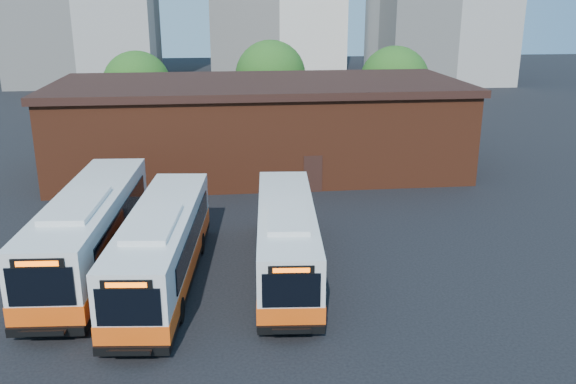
{
  "coord_description": "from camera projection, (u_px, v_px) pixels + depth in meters",
  "views": [
    {
      "loc": [
        -2.77,
        -23.18,
        11.91
      ],
      "look_at": [
        0.29,
        4.15,
        3.18
      ],
      "focal_mm": 38.0,
      "sensor_mm": 36.0,
      "label": 1
    }
  ],
  "objects": [
    {
      "name": "tree_east",
      "position": [
        394.0,
        81.0,
        55.14
      ],
      "size": [
        6.24,
        6.24,
        7.96
      ],
      "color": "#382314",
      "rests_on": "ground"
    },
    {
      "name": "tree_west",
      "position": [
        137.0,
        85.0,
        53.7
      ],
      "size": [
        6.0,
        6.0,
        7.65
      ],
      "color": "#382314",
      "rests_on": "ground"
    },
    {
      "name": "ground",
      "position": [
        292.0,
        293.0,
        25.86
      ],
      "size": [
        220.0,
        220.0,
        0.0
      ],
      "primitive_type": "plane",
      "color": "black"
    },
    {
      "name": "depot_building",
      "position": [
        260.0,
        125.0,
        43.82
      ],
      "size": [
        28.6,
        12.6,
        6.4
      ],
      "color": "#612A17",
      "rests_on": "ground"
    },
    {
      "name": "bus_west",
      "position": [
        91.0,
        233.0,
        27.83
      ],
      "size": [
        3.7,
        13.84,
        3.73
      ],
      "rotation": [
        0.0,
        0.0,
        -0.07
      ],
      "color": "silver",
      "rests_on": "ground"
    },
    {
      "name": "transit_worker",
      "position": [
        308.0,
        299.0,
        23.49
      ],
      "size": [
        0.5,
        0.68,
        1.72
      ],
      "primitive_type": "imported",
      "rotation": [
        0.0,
        0.0,
        1.71
      ],
      "color": "#121835",
      "rests_on": "ground"
    },
    {
      "name": "bus_mideast",
      "position": [
        286.0,
        241.0,
        27.4
      ],
      "size": [
        3.44,
        12.3,
        3.31
      ],
      "rotation": [
        0.0,
        0.0,
        -0.08
      ],
      "color": "silver",
      "rests_on": "ground"
    },
    {
      "name": "bus_midwest",
      "position": [
        162.0,
        250.0,
        26.28
      ],
      "size": [
        3.82,
        12.9,
        3.47
      ],
      "rotation": [
        0.0,
        0.0,
        -0.1
      ],
      "color": "silver",
      "rests_on": "ground"
    },
    {
      "name": "tree_mid",
      "position": [
        271.0,
        76.0,
        56.74
      ],
      "size": [
        6.56,
        6.56,
        8.36
      ],
      "color": "#382314",
      "rests_on": "ground"
    }
  ]
}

